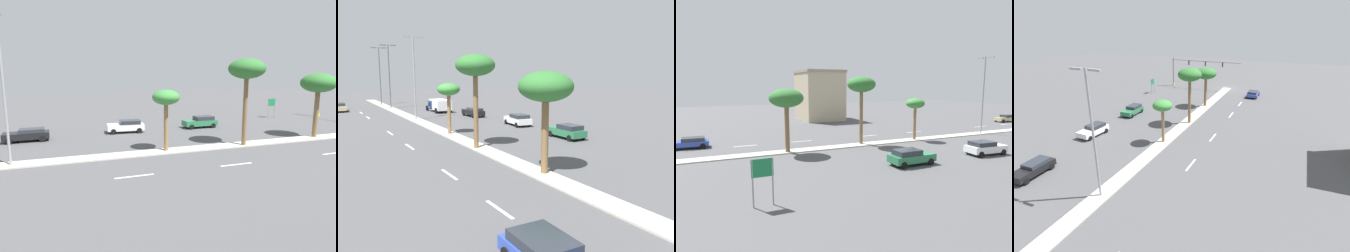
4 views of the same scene
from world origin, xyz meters
TOP-DOWN VIEW (x-y plane):
  - ground_plane at (0.00, 31.97)m, footprint 160.00×160.00m
  - median_curb at (0.00, 41.11)m, footprint 1.80×82.22m
  - lane_stripe_near at (-5.41, 11.32)m, footprint 0.20×2.80m
  - lane_stripe_front at (-5.41, 18.43)m, footprint 0.20×2.80m
  - lane_stripe_trailing at (-5.41, 28.64)m, footprint 0.20×2.80m
  - lane_stripe_leading at (-5.41, 36.86)m, footprint 0.20×2.80m
  - lane_stripe_outboard at (-5.41, 51.56)m, footprint 0.20×2.80m
  - lane_stripe_left at (-5.41, 58.36)m, footprint 0.20×2.80m
  - palm_tree_near at (0.27, 15.20)m, footprint 3.73×3.73m
  - palm_tree_right at (-0.39, 24.72)m, footprint 3.51×3.51m
  - palm_tree_outboard at (0.09, 32.63)m, footprint 2.47×2.47m
  - street_lamp_right at (0.00, 45.40)m, footprint 2.90×0.24m
  - street_lamp_leading at (0.22, 62.20)m, footprint 2.90×0.24m
  - street_lamp_rear at (-0.01, 69.44)m, footprint 2.90×0.24m
  - sedan_white_outboard at (9.99, 34.28)m, footprint 2.31×4.48m
  - sedan_tan_near at (-8.18, 62.09)m, footprint 1.94×4.59m
  - sedan_green_far at (9.94, 24.50)m, footprint 2.01×4.39m
  - sedan_black_right at (8.72, 45.05)m, footprint 2.02×4.56m
  - box_truck at (6.20, 53.28)m, footprint 2.68×5.99m

SIDE VIEW (x-z plane):
  - ground_plane at x=0.00m, z-range 0.00..0.00m
  - lane_stripe_near at x=-5.41m, z-range 0.00..0.01m
  - lane_stripe_front at x=-5.41m, z-range 0.00..0.01m
  - lane_stripe_trailing at x=-5.41m, z-range 0.00..0.01m
  - lane_stripe_leading at x=-5.41m, z-range 0.00..0.01m
  - lane_stripe_outboard at x=-5.41m, z-range 0.00..0.01m
  - lane_stripe_left at x=-5.41m, z-range 0.00..0.01m
  - median_curb at x=0.00m, z-range 0.00..0.12m
  - sedan_black_right at x=8.72m, z-range 0.07..1.40m
  - sedan_tan_near at x=-8.18m, z-range 0.05..1.47m
  - sedan_white_outboard at x=9.99m, z-range 0.05..1.53m
  - sedan_green_far at x=9.94m, z-range 0.05..1.53m
  - box_truck at x=6.20m, z-range 0.17..2.24m
  - palm_tree_outboard at x=0.09m, z-range 2.01..7.56m
  - palm_tree_near at x=0.27m, z-range 2.42..9.35m
  - street_lamp_rear at x=-0.01m, z-range 0.98..12.15m
  - street_lamp_leading at x=0.22m, z-range 0.99..12.26m
  - street_lamp_right at x=0.00m, z-range 0.99..12.45m
  - palm_tree_right at x=-0.39m, z-range 3.13..11.48m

